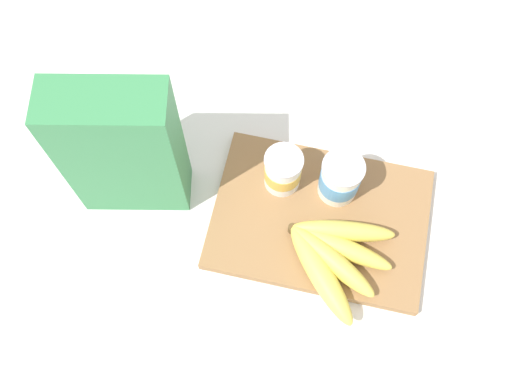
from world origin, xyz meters
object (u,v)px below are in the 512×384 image
at_px(cutting_board, 320,219).
at_px(yogurt_cup_back, 340,179).
at_px(yogurt_cup_front, 283,171).
at_px(banana_bunch, 334,254).
at_px(cereal_box, 123,151).

bearing_deg(cutting_board, yogurt_cup_back, 71.58).
distance_m(cutting_board, yogurt_cup_back, 0.08).
xyz_separation_m(yogurt_cup_front, banana_bunch, (0.11, -0.12, -0.02)).
bearing_deg(yogurt_cup_front, yogurt_cup_back, 3.15).
height_order(cereal_box, yogurt_cup_back, cereal_box).
relative_size(yogurt_cup_front, yogurt_cup_back, 0.93).
height_order(cutting_board, cereal_box, cereal_box).
bearing_deg(yogurt_cup_back, yogurt_cup_front, -176.85).
distance_m(cereal_box, banana_bunch, 0.37).
xyz_separation_m(cutting_board, yogurt_cup_front, (-0.08, 0.05, 0.05)).
bearing_deg(banana_bunch, yogurt_cup_front, 132.89).
height_order(cereal_box, yogurt_cup_front, cereal_box).
height_order(yogurt_cup_back, banana_bunch, yogurt_cup_back).
bearing_deg(banana_bunch, cereal_box, 170.92).
distance_m(cereal_box, yogurt_cup_front, 0.26).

